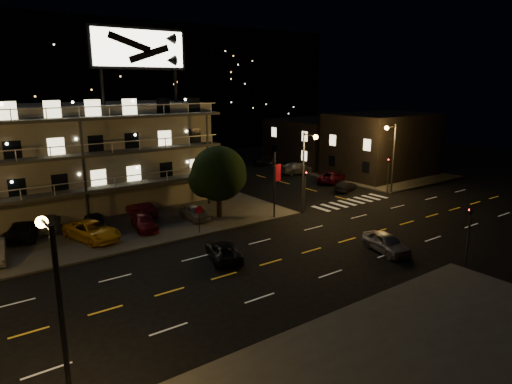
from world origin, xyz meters
TOP-DOWN VIEW (x-y plane):
  - ground at (0.00, 0.00)m, footprint 140.00×140.00m
  - curb_nw at (-14.00, 20.00)m, footprint 44.00×24.00m
  - curb_ne at (30.00, 20.00)m, footprint 16.00×24.00m
  - motel at (-9.94, 23.88)m, footprint 28.00×13.80m
  - side_bldg_front at (29.99, 16.00)m, footprint 14.06×10.00m
  - side_bldg_back at (29.99, 28.00)m, footprint 14.06×12.00m
  - hill_backdrop at (-5.94, 68.78)m, footprint 120.00×25.00m
  - streetlight_nc at (8.50, 7.94)m, footprint 0.44×1.92m
  - streetlight_ne at (22.14, 8.30)m, footprint 1.92×0.44m
  - streetlight_s at (-18.00, -7.94)m, footprint 0.44×1.92m
  - signal_nw at (9.00, 8.50)m, footprint 0.20×0.27m
  - signal_sw at (9.00, -8.50)m, footprint 0.20×0.27m
  - signal_ne at (22.00, 8.50)m, footprint 0.27×0.20m
  - banner_north at (5.09, 8.40)m, footprint 0.83×0.16m
  - stop_sign at (-3.00, 8.57)m, footprint 0.91×0.11m
  - tree at (0.82, 11.60)m, footprint 5.40×5.20m
  - lot_car_2 at (-10.92, 12.19)m, footprint 3.92×5.95m
  - lot_car_3 at (-6.41, 12.28)m, footprint 2.60×4.64m
  - lot_car_4 at (-1.45, 12.21)m, footprint 1.75×4.05m
  - lot_car_6 at (-15.34, 15.96)m, footprint 4.06×5.61m
  - lot_car_7 at (-13.19, 17.01)m, footprint 3.07×4.98m
  - lot_car_8 at (-9.70, 15.74)m, footprint 2.07×3.88m
  - lot_car_9 at (-5.22, 15.74)m, footprint 1.56×4.36m
  - side_car_0 at (18.73, 11.95)m, footprint 3.94×2.56m
  - side_car_1 at (21.09, 16.54)m, footprint 5.82×4.31m
  - side_car_2 at (21.46, 23.70)m, footprint 5.57×3.03m
  - side_car_3 at (22.13, 31.42)m, footprint 4.82×3.09m
  - road_car_east at (6.37, -3.57)m, footprint 2.76×4.66m
  - road_car_west at (-4.39, 2.60)m, footprint 3.42×4.89m

SIDE VIEW (x-z plane):
  - ground at x=0.00m, z-range 0.00..0.00m
  - curb_nw at x=-14.00m, z-range 0.00..0.15m
  - curb_ne at x=30.00m, z-range 0.00..0.15m
  - side_car_0 at x=18.73m, z-range 0.00..1.23m
  - road_car_west at x=-4.39m, z-range 0.00..1.24m
  - side_car_1 at x=21.09m, z-range 0.00..1.47m
  - road_car_east at x=6.37m, z-range 0.00..1.49m
  - side_car_3 at x=22.13m, z-range 0.00..1.53m
  - side_car_2 at x=21.46m, z-range 0.00..1.53m
  - lot_car_8 at x=-9.70m, z-range 0.15..1.41m
  - lot_car_3 at x=-6.41m, z-range 0.15..1.42m
  - lot_car_7 at x=-13.19m, z-range 0.15..1.50m
  - lot_car_4 at x=-1.45m, z-range 0.15..1.51m
  - lot_car_6 at x=-15.34m, z-range 0.15..1.57m
  - lot_car_9 at x=-5.22m, z-range 0.15..1.58m
  - lot_car_2 at x=-10.92m, z-range 0.15..1.67m
  - stop_sign at x=-3.00m, z-range 0.41..3.01m
  - signal_nw at x=9.00m, z-range 0.27..4.87m
  - signal_sw at x=9.00m, z-range 0.27..4.87m
  - signal_ne at x=22.00m, z-range 0.27..4.87m
  - banner_north at x=5.09m, z-range 0.23..6.63m
  - side_bldg_back at x=29.99m, z-range 0.00..7.00m
  - tree at x=0.82m, z-range 0.79..7.59m
  - side_bldg_front at x=29.99m, z-range 0.00..8.50m
  - streetlight_nc at x=8.50m, z-range 0.96..8.96m
  - streetlight_ne at x=22.14m, z-range 0.96..8.96m
  - streetlight_s at x=-18.00m, z-range 0.96..8.96m
  - motel at x=-9.94m, z-range -3.71..14.39m
  - hill_backdrop at x=-5.94m, z-range -0.45..23.55m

